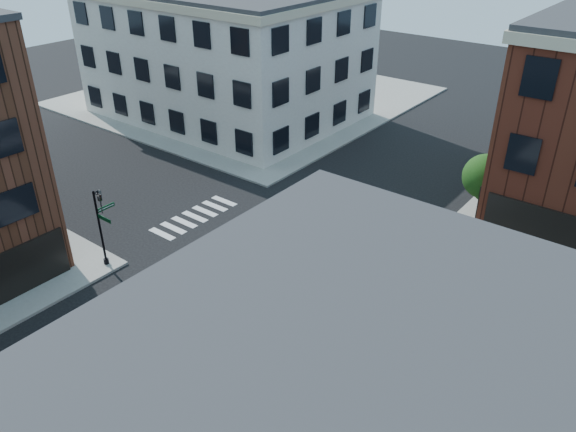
% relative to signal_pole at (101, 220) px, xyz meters
% --- Properties ---
extents(ground, '(120.00, 120.00, 0.00)m').
position_rel_signal_pole_xyz_m(ground, '(6.72, 6.68, -2.86)').
color(ground, black).
rests_on(ground, ground).
extents(sidewalk_nw, '(30.00, 30.00, 0.15)m').
position_rel_signal_pole_xyz_m(sidewalk_nw, '(-14.28, 27.68, -2.78)').
color(sidewalk_nw, gray).
rests_on(sidewalk_nw, ground).
extents(building_nw, '(22.00, 16.00, 11.00)m').
position_rel_signal_pole_xyz_m(building_nw, '(-12.28, 22.68, 2.64)').
color(building_nw, beige).
rests_on(building_nw, ground).
extents(tree_near, '(2.69, 2.69, 4.49)m').
position_rel_signal_pole_xyz_m(tree_near, '(14.28, 16.65, 0.30)').
color(tree_near, black).
rests_on(tree_near, ground).
extents(tree_far, '(2.43, 2.43, 4.07)m').
position_rel_signal_pole_xyz_m(tree_far, '(14.28, 22.65, 0.02)').
color(tree_far, black).
rests_on(tree_far, ground).
extents(signal_pole, '(1.29, 1.24, 4.60)m').
position_rel_signal_pole_xyz_m(signal_pole, '(0.00, 0.00, 0.00)').
color(signal_pole, black).
rests_on(signal_pole, ground).
extents(box_truck, '(8.38, 3.40, 3.71)m').
position_rel_signal_pole_xyz_m(box_truck, '(20.76, 4.47, -0.93)').
color(box_truck, silver).
rests_on(box_truck, ground).
extents(traffic_cone, '(0.45, 0.45, 0.65)m').
position_rel_signal_pole_xyz_m(traffic_cone, '(4.08, 0.98, -2.54)').
color(traffic_cone, '#F6460A').
rests_on(traffic_cone, ground).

